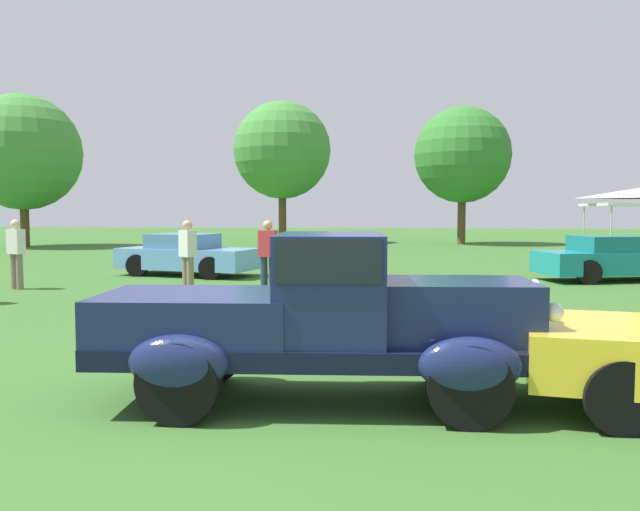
# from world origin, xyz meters

# --- Properties ---
(ground_plane) EXTENTS (120.00, 120.00, 0.00)m
(ground_plane) POSITION_xyz_m (0.00, 0.00, 0.00)
(ground_plane) COLOR #386628
(feature_pickup_truck) EXTENTS (4.51, 1.99, 1.70)m
(feature_pickup_truck) POSITION_xyz_m (0.46, 0.23, 0.87)
(feature_pickup_truck) COLOR black
(feature_pickup_truck) RESTS_ON ground_plane
(show_car_skyblue) EXTENTS (4.31, 2.67, 1.22)m
(show_car_skyblue) POSITION_xyz_m (-4.68, 12.26, 0.60)
(show_car_skyblue) COLOR #669EDB
(show_car_skyblue) RESTS_ON ground_plane
(show_car_teal) EXTENTS (4.45, 2.63, 1.22)m
(show_car_teal) POSITION_xyz_m (7.33, 12.06, 0.60)
(show_car_teal) COLOR teal
(show_car_teal) RESTS_ON ground_plane
(spectator_between_cars) EXTENTS (0.46, 0.45, 1.69)m
(spectator_between_cars) POSITION_xyz_m (-3.37, 8.16, 0.91)
(spectator_between_cars) COLOR #7F7056
(spectator_between_cars) RESTS_ON ground_plane
(spectator_by_row) EXTENTS (0.44, 0.31, 1.69)m
(spectator_by_row) POSITION_xyz_m (-1.56, 8.37, 0.91)
(spectator_by_row) COLOR #283351
(spectator_by_row) RESTS_ON ground_plane
(spectator_far_side) EXTENTS (0.46, 0.37, 1.69)m
(spectator_far_side) POSITION_xyz_m (-7.79, 8.68, 0.91)
(spectator_far_side) COLOR #7F7056
(spectator_far_side) RESTS_ON ground_plane
(treeline_far_left) EXTENTS (5.86, 5.86, 7.75)m
(treeline_far_left) POSITION_xyz_m (-17.25, 25.41, 4.81)
(treeline_far_left) COLOR brown
(treeline_far_left) RESTS_ON ground_plane
(treeline_mid_left) EXTENTS (5.55, 5.55, 8.07)m
(treeline_mid_left) POSITION_xyz_m (-4.75, 30.77, 5.28)
(treeline_mid_left) COLOR brown
(treeline_mid_left) RESTS_ON ground_plane
(treeline_center) EXTENTS (5.26, 5.26, 7.53)m
(treeline_center) POSITION_xyz_m (5.33, 30.21, 4.89)
(treeline_center) COLOR brown
(treeline_center) RESTS_ON ground_plane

